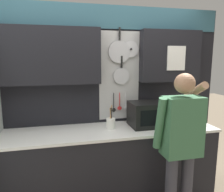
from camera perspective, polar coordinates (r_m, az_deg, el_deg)
name	(u,v)px	position (r m, az deg, el deg)	size (l,w,h in m)	color
base_cabinet_counter	(112,166)	(2.81, -0.02, -17.75)	(2.52, 0.64, 0.93)	black
back_wall_unit	(106,81)	(2.78, -1.65, 3.86)	(3.09, 0.22, 2.40)	black
microwave	(150,114)	(2.75, 9.84, -4.66)	(0.49, 0.36, 0.30)	black
knife_block	(177,116)	(2.93, 16.57, -5.06)	(0.11, 0.15, 0.27)	brown
utensil_crock	(111,123)	(2.63, -0.31, -6.96)	(0.11, 0.11, 0.28)	white
person	(181,139)	(2.34, 17.56, -10.60)	(0.54, 0.59, 1.62)	#383842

